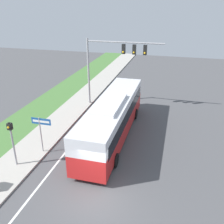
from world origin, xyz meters
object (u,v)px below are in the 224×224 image
pedestrian_signal (12,138)px  street_sign (41,128)px  signal_gantry (113,58)px  bus (113,116)px

pedestrian_signal → street_sign: 2.13m
signal_gantry → pedestrian_signal: (-3.57, -11.63, -2.88)m
pedestrian_signal → street_sign: size_ratio=1.13×
pedestrian_signal → street_sign: (0.98, 1.89, -0.13)m
street_sign → pedestrian_signal: bearing=-117.6°
signal_gantry → pedestrian_signal: bearing=-107.1°
bus → street_sign: bearing=-139.9°
signal_gantry → bus: bearing=-75.3°
bus → pedestrian_signal: (-5.20, -5.43, 0.33)m
bus → street_sign: bus is taller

